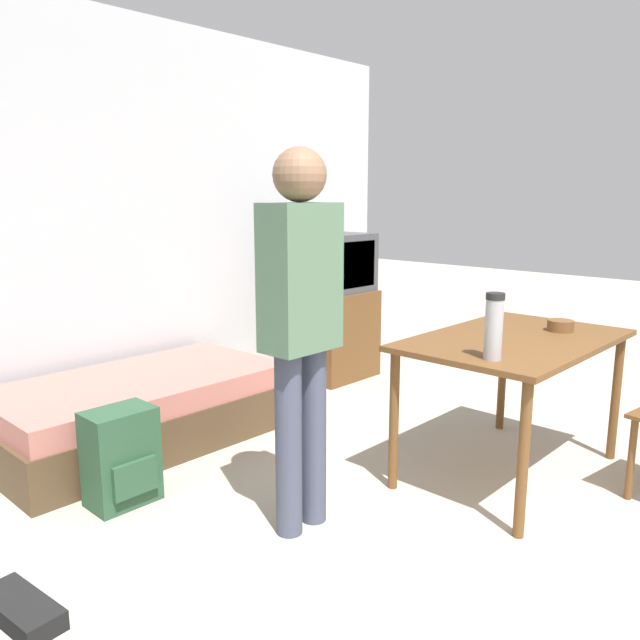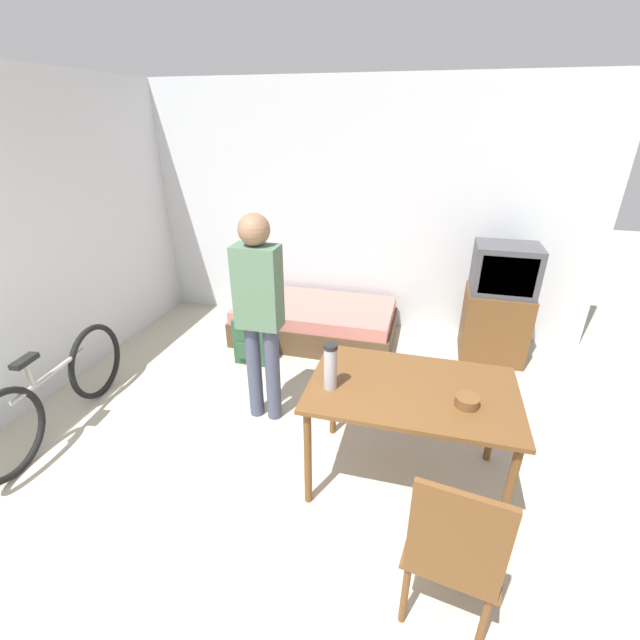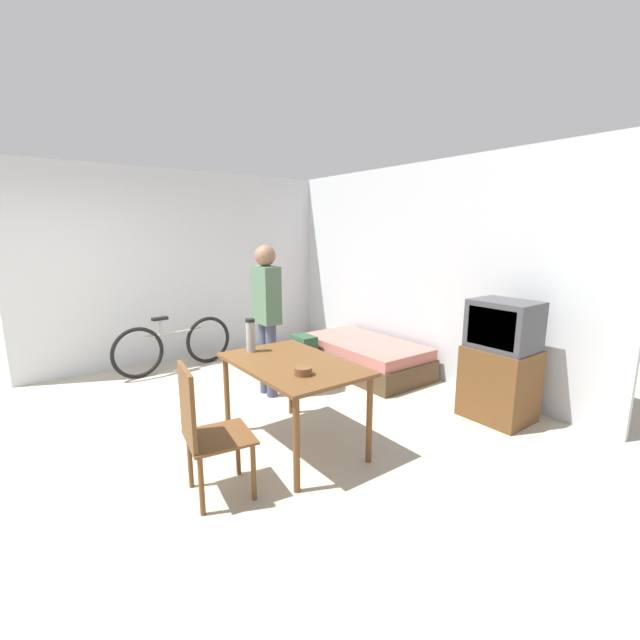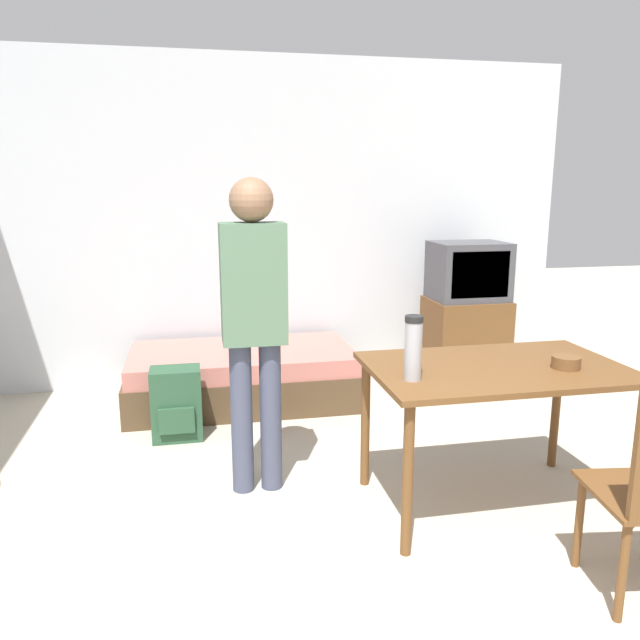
{
  "view_description": "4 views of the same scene",
  "coord_description": "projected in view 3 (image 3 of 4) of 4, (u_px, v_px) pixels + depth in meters",
  "views": [
    {
      "loc": [
        -2.09,
        0.02,
        1.51
      ],
      "look_at": [
        0.25,
        2.22,
        0.87
      ],
      "focal_mm": 35.0,
      "sensor_mm": 36.0,
      "label": 1
    },
    {
      "loc": [
        1.0,
        -0.83,
        2.32
      ],
      "look_at": [
        0.23,
        2.1,
        0.87
      ],
      "focal_mm": 24.0,
      "sensor_mm": 36.0,
      "label": 2
    },
    {
      "loc": [
        3.94,
        -0.4,
        1.88
      ],
      "look_at": [
        0.58,
        2.08,
        0.99
      ],
      "focal_mm": 24.0,
      "sensor_mm": 36.0,
      "label": 3
    },
    {
      "loc": [
        -0.51,
        -1.33,
        1.69
      ],
      "look_at": [
        0.2,
        2.09,
        0.92
      ],
      "focal_mm": 35.0,
      "sensor_mm": 36.0,
      "label": 4
    }
  ],
  "objects": [
    {
      "name": "wooden_chair",
      "position": [
        204.0,
        427.0,
        2.95
      ],
      "size": [
        0.5,
        0.5,
        0.99
      ],
      "color": "brown",
      "rests_on": "ground_plane"
    },
    {
      "name": "mate_bowl",
      "position": [
        303.0,
        371.0,
        3.32
      ],
      "size": [
        0.14,
        0.14,
        0.06
      ],
      "color": "brown",
      "rests_on": "dining_table"
    },
    {
      "name": "backpack",
      "position": [
        304.0,
        353.0,
        5.77
      ],
      "size": [
        0.33,
        0.26,
        0.49
      ],
      "color": "#284C33",
      "rests_on": "ground_plane"
    },
    {
      "name": "ground_plane",
      "position": [
        88.0,
        450.0,
        3.72
      ],
      "size": [
        20.0,
        20.0,
        0.0
      ],
      "primitive_type": "plane",
      "color": "#B2A893"
    },
    {
      "name": "dining_table",
      "position": [
        293.0,
        372.0,
        3.66
      ],
      "size": [
        1.3,
        0.83,
        0.77
      ],
      "color": "brown",
      "rests_on": "ground_plane"
    },
    {
      "name": "person_standing",
      "position": [
        267.0,
        309.0,
        4.78
      ],
      "size": [
        0.34,
        0.23,
        1.72
      ],
      "color": "#3D4256",
      "rests_on": "ground_plane"
    },
    {
      "name": "thermos_flask",
      "position": [
        250.0,
        334.0,
        3.92
      ],
      "size": [
        0.09,
        0.09,
        0.31
      ],
      "color": "#99999E",
      "rests_on": "dining_table"
    },
    {
      "name": "tv",
      "position": [
        501.0,
        363.0,
        4.24
      ],
      "size": [
        0.63,
        0.52,
        1.21
      ],
      "color": "brown",
      "rests_on": "ground_plane"
    },
    {
      "name": "wall_back",
      "position": [
        406.0,
        270.0,
        5.73
      ],
      "size": [
        5.45,
        0.06,
        2.7
      ],
      "color": "silver",
      "rests_on": "ground_plane"
    },
    {
      "name": "daybed",
      "position": [
        364.0,
        356.0,
        5.76
      ],
      "size": [
        1.76,
        0.94,
        0.42
      ],
      "color": "#4C3823",
      "rests_on": "ground_plane"
    },
    {
      "name": "bicycle",
      "position": [
        175.0,
        345.0,
        5.78
      ],
      "size": [
        0.22,
        1.66,
        0.76
      ],
      "color": "black",
      "rests_on": "ground_plane"
    },
    {
      "name": "wall_left",
      "position": [
        200.0,
        266.0,
        6.35
      ],
      "size": [
        0.06,
        4.91,
        2.7
      ],
      "color": "silver",
      "rests_on": "ground_plane"
    }
  ]
}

